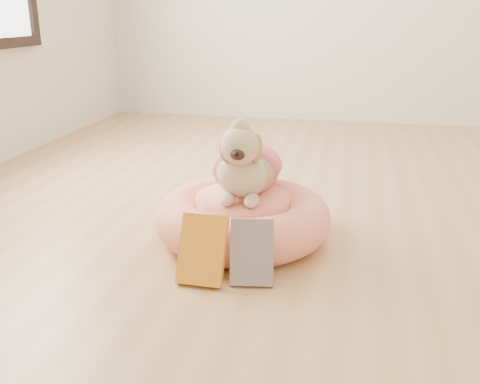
% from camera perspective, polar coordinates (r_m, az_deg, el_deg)
% --- Properties ---
extents(floor, '(4.50, 4.50, 0.00)m').
position_cam_1_polar(floor, '(2.26, 11.04, -3.60)').
color(floor, tan).
rests_on(floor, ground).
extents(pet_bed, '(0.68, 0.68, 0.18)m').
position_cam_1_polar(pet_bed, '(2.08, 0.29, -2.75)').
color(pet_bed, '#FD8D63').
rests_on(pet_bed, floor).
extents(dog, '(0.32, 0.45, 0.32)m').
position_cam_1_polar(dog, '(2.03, 0.64, 4.20)').
color(dog, olive).
rests_on(dog, pet_bed).
extents(book_yellow, '(0.15, 0.13, 0.22)m').
position_cam_1_polar(book_yellow, '(1.75, -4.05, -6.17)').
color(book_yellow, gold).
rests_on(book_yellow, floor).
extents(book_white, '(0.16, 0.13, 0.21)m').
position_cam_1_polar(book_white, '(1.75, 1.28, -6.45)').
color(book_white, silver).
rests_on(book_white, floor).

